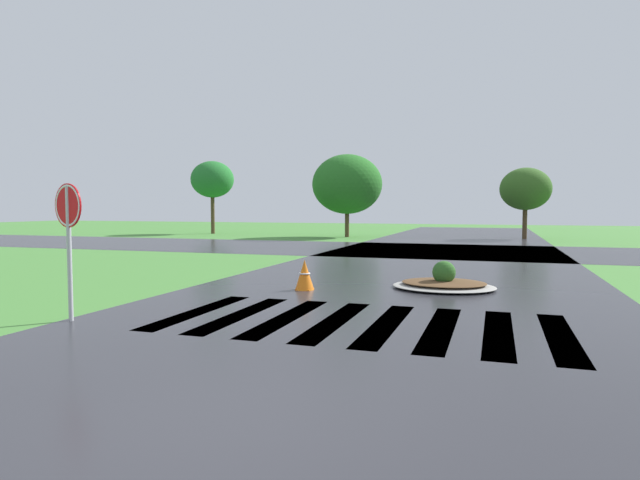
% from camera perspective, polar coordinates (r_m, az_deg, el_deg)
% --- Properties ---
extents(ground_plane, '(120.00, 120.00, 0.10)m').
position_cam_1_polar(ground_plane, '(4.96, -10.35, -20.68)').
color(ground_plane, '#478438').
extents(asphalt_roadway, '(9.99, 80.00, 0.01)m').
position_cam_1_polar(asphalt_roadway, '(14.27, 9.27, -4.49)').
color(asphalt_roadway, '#2B2B30').
rests_on(asphalt_roadway, ground).
extents(asphalt_cross_road, '(90.00, 9.00, 0.01)m').
position_cam_1_polar(asphalt_cross_road, '(25.05, 13.16, -1.11)').
color(asphalt_cross_road, '#2B2B30').
rests_on(asphalt_cross_road, ground).
extents(crosswalk_stripes, '(6.75, 3.50, 0.01)m').
position_cam_1_polar(crosswalk_stripes, '(9.31, 4.28, -8.75)').
color(crosswalk_stripes, white).
rests_on(crosswalk_stripes, ground).
extents(stop_sign, '(0.74, 0.23, 2.39)m').
position_cam_1_polar(stop_sign, '(10.19, -25.20, 2.00)').
color(stop_sign, '#B2B5BA').
rests_on(stop_sign, ground).
extents(median_island, '(2.47, 2.09, 0.68)m').
position_cam_1_polar(median_island, '(13.39, 13.03, -4.48)').
color(median_island, '#9E9B93').
rests_on(median_island, ground).
extents(traffic_cone, '(0.46, 0.46, 0.72)m').
position_cam_1_polar(traffic_cone, '(12.84, -1.65, -3.77)').
color(traffic_cone, orange).
rests_on(traffic_cone, ground).
extents(background_treeline, '(38.45, 5.61, 6.32)m').
position_cam_1_polar(background_treeline, '(34.63, 18.00, 6.41)').
color(background_treeline, '#4C3823').
rests_on(background_treeline, ground).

